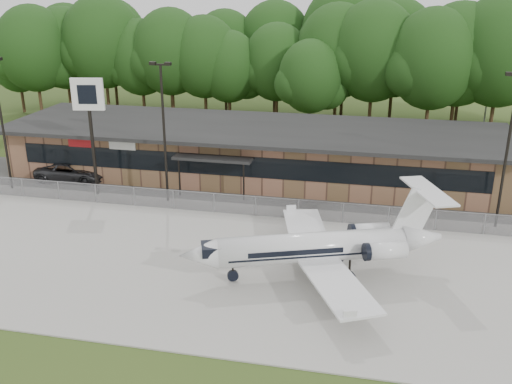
% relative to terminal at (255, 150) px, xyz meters
% --- Properties ---
extents(ground, '(160.00, 160.00, 0.00)m').
position_rel_terminal_xyz_m(ground, '(0.00, -23.94, -2.18)').
color(ground, '#364E1C').
rests_on(ground, ground).
extents(apron, '(64.00, 18.00, 0.08)m').
position_rel_terminal_xyz_m(apron, '(0.00, -15.94, -2.14)').
color(apron, '#9E9B93').
rests_on(apron, ground).
extents(parking_lot, '(50.00, 9.00, 0.06)m').
position_rel_terminal_xyz_m(parking_lot, '(0.00, -4.44, -2.15)').
color(parking_lot, '#383835').
rests_on(parking_lot, ground).
extents(terminal, '(41.00, 11.65, 4.30)m').
position_rel_terminal_xyz_m(terminal, '(0.00, 0.00, 0.00)').
color(terminal, '#8D5D46').
rests_on(terminal, ground).
extents(fence, '(46.00, 0.04, 1.52)m').
position_rel_terminal_xyz_m(fence, '(0.00, -8.94, -1.40)').
color(fence, gray).
rests_on(fence, ground).
extents(treeline, '(72.00, 12.00, 15.00)m').
position_rel_terminal_xyz_m(treeline, '(0.00, 18.06, 5.32)').
color(treeline, '#1B3C13').
rests_on(treeline, ground).
extents(radio_mast, '(0.20, 0.20, 25.00)m').
position_rel_terminal_xyz_m(radio_mast, '(22.00, 24.06, 10.32)').
color(radio_mast, gray).
rests_on(radio_mast, ground).
extents(light_pole_left, '(1.55, 0.30, 10.23)m').
position_rel_terminal_xyz_m(light_pole_left, '(-18.00, -7.44, 3.80)').
color(light_pole_left, black).
rests_on(light_pole_left, ground).
extents(light_pole_mid, '(1.55, 0.30, 10.23)m').
position_rel_terminal_xyz_m(light_pole_mid, '(-5.00, -7.44, 3.80)').
color(light_pole_mid, black).
rests_on(light_pole_mid, ground).
extents(light_pole_right, '(1.55, 0.30, 10.23)m').
position_rel_terminal_xyz_m(light_pole_right, '(18.00, -7.44, 3.80)').
color(light_pole_right, black).
rests_on(light_pole_right, ground).
extents(business_jet, '(14.42, 12.90, 4.93)m').
position_rel_terminal_xyz_m(business_jet, '(7.29, -16.61, -0.41)').
color(business_jet, silver).
rests_on(business_jet, ground).
extents(suv, '(5.95, 3.06, 1.60)m').
position_rel_terminal_xyz_m(suv, '(-14.31, -4.65, -1.37)').
color(suv, '#2F2F32').
rests_on(suv, ground).
extents(pole_sign, '(2.34, 0.68, 8.90)m').
position_rel_terminal_xyz_m(pole_sign, '(-10.82, -7.14, 4.63)').
color(pole_sign, black).
rests_on(pole_sign, ground).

